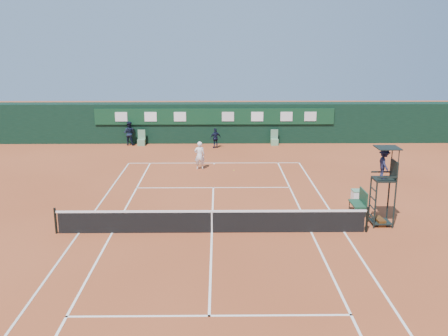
# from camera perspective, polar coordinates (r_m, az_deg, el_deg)

# --- Properties ---
(ground) EXTENTS (90.00, 90.00, 0.00)m
(ground) POSITION_cam_1_polar(r_m,az_deg,el_deg) (20.78, -1.39, -7.39)
(ground) COLOR #AA4C28
(ground) RESTS_ON ground
(court_lines) EXTENTS (11.05, 23.85, 0.01)m
(court_lines) POSITION_cam_1_polar(r_m,az_deg,el_deg) (20.78, -1.39, -7.37)
(court_lines) COLOR silver
(court_lines) RESTS_ON ground
(tennis_net) EXTENTS (12.90, 0.10, 1.10)m
(tennis_net) POSITION_cam_1_polar(r_m,az_deg,el_deg) (20.60, -1.40, -6.08)
(tennis_net) COLOR black
(tennis_net) RESTS_ON ground
(back_wall) EXTENTS (40.00, 1.65, 3.00)m
(back_wall) POSITION_cam_1_polar(r_m,az_deg,el_deg) (38.53, -1.07, 5.22)
(back_wall) COLOR black
(back_wall) RESTS_ON ground
(linesman_chair_left) EXTENTS (0.55, 0.50, 1.15)m
(linesman_chair_left) POSITION_cam_1_polar(r_m,az_deg,el_deg) (37.95, -9.42, 3.05)
(linesman_chair_left) COLOR #598862
(linesman_chair_left) RESTS_ON ground
(linesman_chair_right) EXTENTS (0.55, 0.50, 1.15)m
(linesman_chair_right) POSITION_cam_1_polar(r_m,az_deg,el_deg) (37.74, 5.79, 3.11)
(linesman_chair_right) COLOR #62956B
(linesman_chair_right) RESTS_ON ground
(umpire_chair) EXTENTS (0.96, 0.95, 3.42)m
(umpire_chair) POSITION_cam_1_polar(r_m,az_deg,el_deg) (21.91, 17.86, -0.18)
(umpire_chair) COLOR black
(umpire_chair) RESTS_ON ground
(player_bench) EXTENTS (0.56, 1.20, 1.10)m
(player_bench) POSITION_cam_1_polar(r_m,az_deg,el_deg) (23.64, 15.30, -3.63)
(player_bench) COLOR #193F2A
(player_bench) RESTS_ON ground
(tennis_bag) EXTENTS (0.39, 0.77, 0.28)m
(tennis_bag) POSITION_cam_1_polar(r_m,az_deg,el_deg) (22.61, 17.31, -5.84)
(tennis_bag) COLOR black
(tennis_bag) RESTS_ON ground
(cooler) EXTENTS (0.57, 0.57, 0.65)m
(cooler) POSITION_cam_1_polar(r_m,az_deg,el_deg) (25.18, 15.04, -3.14)
(cooler) COLOR white
(cooler) RESTS_ON ground
(tennis_ball) EXTENTS (0.07, 0.07, 0.07)m
(tennis_ball) POSITION_cam_1_polar(r_m,az_deg,el_deg) (30.25, 1.14, -0.25)
(tennis_ball) COLOR #CBD832
(tennis_ball) RESTS_ON ground
(player) EXTENTS (0.66, 0.46, 1.73)m
(player) POSITION_cam_1_polar(r_m,az_deg,el_deg) (30.47, -2.81, 1.45)
(player) COLOR white
(player) RESTS_ON ground
(ball_kid_left) EXTENTS (1.00, 0.85, 1.80)m
(ball_kid_left) POSITION_cam_1_polar(r_m,az_deg,el_deg) (38.07, -10.78, 3.92)
(ball_kid_left) COLOR black
(ball_kid_left) RESTS_ON ground
(ball_kid_right) EXTENTS (0.93, 0.66, 1.46)m
(ball_kid_right) POSITION_cam_1_polar(r_m,az_deg,el_deg) (36.44, -0.97, 3.43)
(ball_kid_right) COLOR black
(ball_kid_right) RESTS_ON ground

